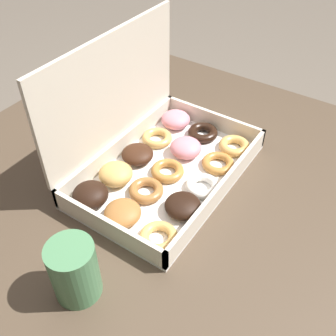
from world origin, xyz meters
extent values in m
cube|color=#4C3D2D|center=(0.00, 0.00, 0.70)|extent=(0.94, 1.01, 0.03)
cylinder|color=#4C3D2D|center=(0.42, 0.46, 0.34)|extent=(0.06, 0.06, 0.68)
cube|color=white|center=(0.01, 0.02, 0.72)|extent=(0.39, 0.25, 0.01)
cube|color=beige|center=(0.01, -0.10, 0.74)|extent=(0.39, 0.01, 0.04)
cube|color=beige|center=(0.01, 0.14, 0.74)|extent=(0.39, 0.01, 0.04)
cube|color=beige|center=(-0.18, 0.02, 0.74)|extent=(0.01, 0.25, 0.04)
cube|color=beige|center=(0.20, 0.02, 0.74)|extent=(0.01, 0.25, 0.04)
cube|color=beige|center=(0.01, 0.15, 0.88)|extent=(0.39, 0.01, 0.22)
torus|color=tan|center=(-0.14, -0.06, 0.73)|extent=(0.07, 0.07, 0.02)
ellipsoid|color=black|center=(-0.06, -0.06, 0.74)|extent=(0.07, 0.07, 0.03)
torus|color=white|center=(0.01, -0.06, 0.73)|extent=(0.07, 0.07, 0.02)
torus|color=#B77A38|center=(0.09, -0.05, 0.73)|extent=(0.07, 0.07, 0.02)
torus|color=tan|center=(0.16, -0.06, 0.73)|extent=(0.07, 0.07, 0.02)
ellipsoid|color=#9E6633|center=(-0.14, 0.02, 0.74)|extent=(0.07, 0.07, 0.03)
torus|color=#9E6633|center=(-0.06, 0.03, 0.73)|extent=(0.07, 0.07, 0.02)
torus|color=#B77A38|center=(0.01, 0.02, 0.73)|extent=(0.07, 0.07, 0.02)
ellipsoid|color=pink|center=(0.08, 0.03, 0.74)|extent=(0.07, 0.07, 0.04)
torus|color=black|center=(0.16, 0.03, 0.73)|extent=(0.07, 0.07, 0.02)
ellipsoid|color=black|center=(-0.14, 0.10, 0.74)|extent=(0.07, 0.07, 0.04)
ellipsoid|color=tan|center=(-0.06, 0.10, 0.74)|extent=(0.07, 0.07, 0.04)
ellipsoid|color=#381E11|center=(0.01, 0.10, 0.74)|extent=(0.07, 0.07, 0.03)
torus|color=tan|center=(0.09, 0.10, 0.73)|extent=(0.07, 0.07, 0.02)
ellipsoid|color=pink|center=(0.16, 0.10, 0.74)|extent=(0.07, 0.07, 0.04)
cylinder|color=#4C8456|center=(-0.28, -0.01, 0.77)|extent=(0.07, 0.07, 0.11)
cylinder|color=black|center=(-0.28, -0.01, 0.82)|extent=(0.06, 0.06, 0.01)
camera|label=1|loc=(-0.48, -0.31, 1.28)|focal=42.00mm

